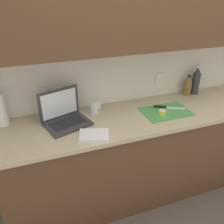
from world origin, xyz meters
TOP-DOWN VIEW (x-y plane):
  - ground_plane at (0.00, 0.00)m, footprint 12.00×12.00m
  - wall_back at (-0.00, 0.24)m, footprint 5.20×0.38m
  - counter_unit at (0.02, 0.00)m, footprint 2.60×0.62m
  - laptop at (-0.70, 0.09)m, footprint 0.41×0.35m
  - cutting_board at (0.18, -0.03)m, footprint 0.42×0.29m
  - knife at (0.20, 0.03)m, footprint 0.27×0.15m
  - lemon_half_cut at (0.12, -0.07)m, footprint 0.06×0.06m
  - bottle_green_soda at (0.67, 0.23)m, footprint 0.08×0.08m
  - bottle_oil_tall at (0.59, 0.23)m, footprint 0.07×0.07m
  - measuring_cup at (-0.42, 0.17)m, footprint 0.10×0.08m
  - paper_towel_roll at (-1.18, 0.23)m, footprint 0.10×0.10m
  - dish_towel at (-0.53, -0.19)m, footprint 0.26×0.22m

SIDE VIEW (x-z plane):
  - ground_plane at x=0.00m, z-range 0.00..0.00m
  - counter_unit at x=0.02m, z-range 0.01..0.90m
  - cutting_board at x=0.18m, z-range 0.89..0.90m
  - dish_towel at x=-0.53m, z-range 0.89..0.91m
  - knife at x=0.20m, z-range 0.89..0.91m
  - lemon_half_cut at x=0.12m, z-range 0.90..0.93m
  - measuring_cup at x=-0.42m, z-range 0.89..1.00m
  - laptop at x=-0.70m, z-range 0.82..1.09m
  - bottle_oil_tall at x=0.59m, z-range 0.88..1.09m
  - paper_towel_roll at x=-1.18m, z-range 0.89..1.16m
  - bottle_green_soda at x=0.67m, z-range 0.88..1.18m
  - wall_back at x=0.00m, z-range 0.26..2.86m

